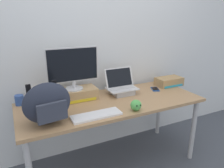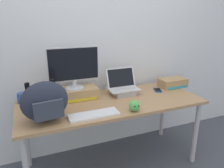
{
  "view_description": "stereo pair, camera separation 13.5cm",
  "coord_description": "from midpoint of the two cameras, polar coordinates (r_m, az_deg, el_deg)",
  "views": [
    {
      "loc": [
        -0.87,
        -1.79,
        1.56
      ],
      "look_at": [
        0.0,
        0.0,
        0.92
      ],
      "focal_mm": 34.26,
      "sensor_mm": 36.0,
      "label": 1
    },
    {
      "loc": [
        -0.74,
        -1.84,
        1.56
      ],
      "look_at": [
        0.0,
        0.0,
        0.92
      ],
      "focal_mm": 34.26,
      "sensor_mm": 36.0,
      "label": 2
    }
  ],
  "objects": [
    {
      "name": "desktop_monitor",
      "position": [
        2.13,
        -12.19,
        4.31
      ],
      "size": [
        0.51,
        0.18,
        0.42
      ],
      "rotation": [
        0.0,
        0.0,
        -0.01
      ],
      "color": "silver",
      "rests_on": "toner_box_yellow"
    },
    {
      "name": "toner_box_yellow",
      "position": [
        2.21,
        -11.73,
        -2.74
      ],
      "size": [
        0.45,
        0.22,
        0.11
      ],
      "color": "tan",
      "rests_on": "desk"
    },
    {
      "name": "coffee_mug",
      "position": [
        2.25,
        -25.01,
        -3.91
      ],
      "size": [
        0.12,
        0.08,
        0.1
      ],
      "color": "#2D4C93",
      "rests_on": "desk"
    },
    {
      "name": "toner_box_cyan",
      "position": [
        2.68,
        13.56,
        0.64
      ],
      "size": [
        0.32,
        0.18,
        0.1
      ],
      "color": "#A88456",
      "rests_on": "desk"
    },
    {
      "name": "desk",
      "position": [
        2.17,
        -1.79,
        -6.33
      ],
      "size": [
        1.81,
        0.73,
        0.74
      ],
      "color": "#A87F56",
      "rests_on": "ground"
    },
    {
      "name": "cell_phone",
      "position": [
        2.51,
        9.91,
        -1.35
      ],
      "size": [
        0.12,
        0.15,
        0.01
      ],
      "rotation": [
        0.0,
        0.0,
        -0.38
      ],
      "color": "#19479E",
      "rests_on": "desk"
    },
    {
      "name": "plush_toy",
      "position": [
        1.93,
        4.41,
        -5.67
      ],
      "size": [
        0.1,
        0.1,
        0.1
      ],
      "color": "#56B256",
      "rests_on": "desk"
    },
    {
      "name": "messenger_backpack",
      "position": [
        1.77,
        -19.0,
        -4.91
      ],
      "size": [
        0.4,
        0.28,
        0.33
      ],
      "rotation": [
        0.0,
        0.0,
        0.14
      ],
      "color": "#232838",
      "rests_on": "desk"
    },
    {
      "name": "external_keyboard",
      "position": [
        1.84,
        -6.28,
        -8.3
      ],
      "size": [
        0.43,
        0.15,
        0.02
      ],
      "rotation": [
        0.0,
        0.0,
        0.0
      ],
      "color": "white",
      "rests_on": "desk"
    },
    {
      "name": "ground_plane",
      "position": [
        2.52,
        -1.64,
        -20.32
      ],
      "size": [
        20.0,
        20.0,
        0.0
      ],
      "primitive_type": "plane",
      "color": "#474C56"
    },
    {
      "name": "back_wall",
      "position": [
        2.43,
        -6.52,
        11.63
      ],
      "size": [
        7.0,
        0.1,
        2.6
      ],
      "primitive_type": "cube",
      "color": "silver",
      "rests_on": "ground"
    },
    {
      "name": "open_laptop",
      "position": [
        2.33,
        0.91,
        -1.27
      ],
      "size": [
        0.33,
        0.22,
        0.27
      ],
      "rotation": [
        0.0,
        0.0,
        -0.0
      ],
      "color": "#ADADB2",
      "rests_on": "desk"
    }
  ]
}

